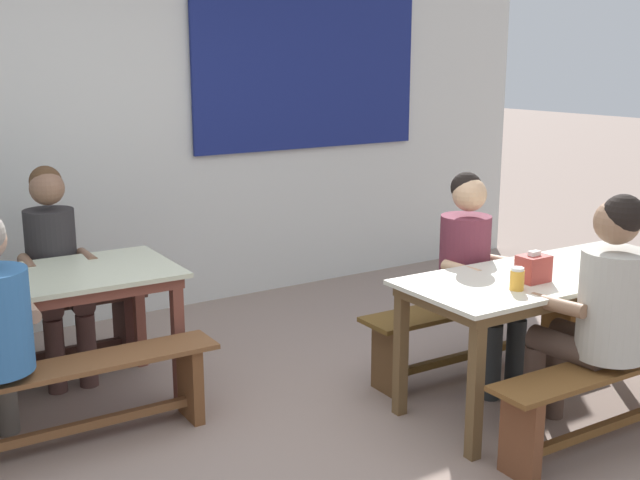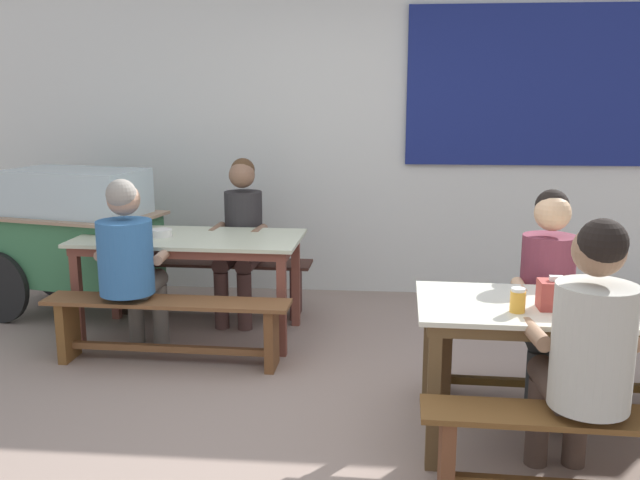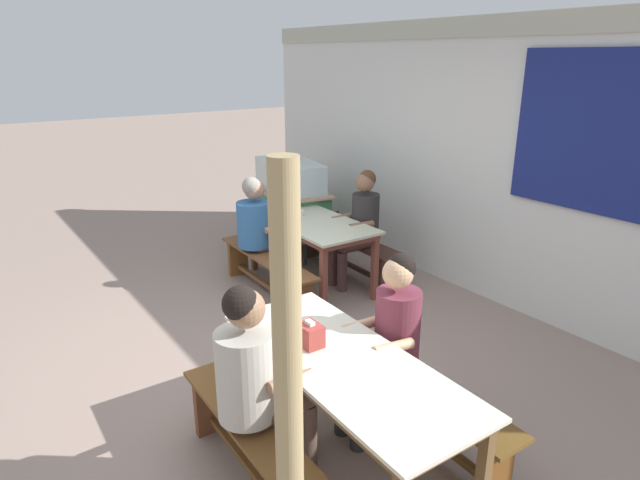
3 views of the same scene
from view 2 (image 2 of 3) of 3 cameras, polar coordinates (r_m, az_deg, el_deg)
The scene contains 16 objects.
ground_plane at distance 3.93m, azimuth 1.74°, elevation -14.52°, with size 40.00×40.00×0.00m, color gray.
backdrop_wall at distance 6.09m, azimuth 3.70°, elevation 9.23°, with size 7.40×0.23×2.78m.
dining_table_far at distance 5.05m, azimuth -10.74°, elevation -0.54°, with size 1.63×0.80×0.75m.
dining_table_near at distance 3.63m, azimuth 22.33°, elevation -6.20°, with size 1.80×0.75×0.75m.
bench_far_back at distance 5.65m, azimuth -8.97°, elevation -3.15°, with size 1.63×0.35×0.44m.
bench_far_front at distance 4.65m, azimuth -12.53°, elevation -6.60°, with size 1.63×0.31×0.44m.
bench_near_back at distance 4.25m, azimuth 19.98°, elevation -8.81°, with size 1.66×0.34×0.44m.
bench_near_front at distance 3.29m, azimuth 24.34°, elevation -15.49°, with size 1.77×0.30×0.44m.
food_cart at distance 5.76m, azimuth -19.54°, elevation 0.69°, with size 1.69×1.04×1.18m.
person_center_facing at distance 5.41m, azimuth -6.55°, elevation 0.81°, with size 0.43×0.57×1.27m.
person_right_near_table at distance 4.02m, azimuth 18.50°, elevation -3.92°, with size 0.42×0.58×1.24m.
person_near_front at distance 3.13m, azimuth 21.25°, elevation -8.07°, with size 0.46×0.59×1.28m.
person_left_back_turned at distance 4.69m, azimuth -15.53°, elevation -1.40°, with size 0.47×0.58×1.23m.
tissue_box at distance 3.45m, azimuth 18.94°, elevation -4.31°, with size 0.16×0.12×0.16m.
condiment_jar at distance 3.36m, azimuth 16.08°, elevation -4.84°, with size 0.07×0.07×0.12m.
soup_bowl at distance 5.05m, azimuth -13.01°, elevation 0.57°, with size 0.15×0.15×0.05m, color silver.
Camera 2 is at (0.20, -3.51, 1.76)m, focal length 38.57 mm.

